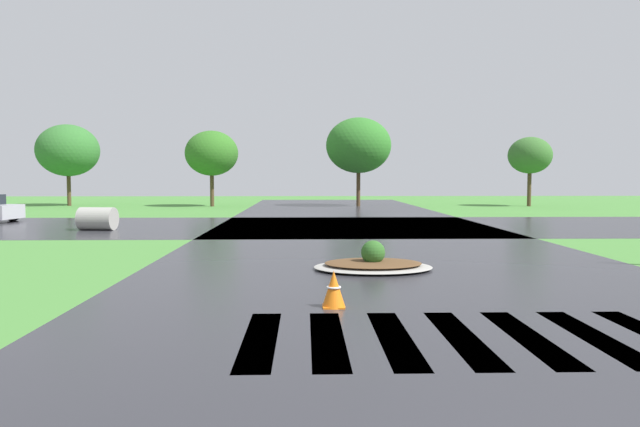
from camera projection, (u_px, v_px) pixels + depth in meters
asphalt_roadway at (398, 272)px, 13.10m from camera, size 11.83×80.00×0.01m
asphalt_cross_road at (353, 226)px, 25.27m from camera, size 90.00×10.65×0.01m
crosswalk_stripes at (461, 337)px, 7.83m from camera, size 5.85×2.85×0.01m
median_island at (373, 264)px, 13.53m from camera, size 2.76×2.07×0.68m
drainage_pipe_stack at (97, 219)px, 23.36m from camera, size 1.51×1.10×0.92m
traffic_cone at (334, 290)px, 9.62m from camera, size 0.39×0.39×0.61m
background_treeline at (255, 150)px, 41.80m from camera, size 37.04×5.60×6.34m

